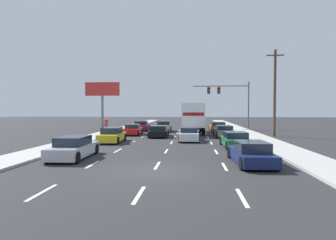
# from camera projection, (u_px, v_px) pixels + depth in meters

# --- Properties ---
(ground_plane) EXTENTS (140.00, 140.00, 0.00)m
(ground_plane) POSITION_uv_depth(u_px,v_px,m) (179.00, 131.00, 38.17)
(ground_plane) COLOR #2B2B2D
(sidewalk_right) EXTENTS (2.58, 80.00, 0.14)m
(sidewalk_right) POSITION_uv_depth(u_px,v_px,m) (249.00, 134.00, 32.48)
(sidewalk_right) COLOR #B2AFA8
(sidewalk_right) RESTS_ON ground_plane
(sidewalk_left) EXTENTS (2.58, 80.00, 0.14)m
(sidewalk_left) POSITION_uv_depth(u_px,v_px,m) (108.00, 133.00, 33.89)
(sidewalk_left) COLOR #B2AFA8
(sidewalk_left) RESTS_ON ground_plane
(lane_markings) EXTENTS (6.94, 62.00, 0.01)m
(lane_markings) POSITION_uv_depth(u_px,v_px,m) (178.00, 133.00, 34.41)
(lane_markings) COLOR silver
(lane_markings) RESTS_ON ground_plane
(car_maroon) EXTENTS (2.10, 4.19, 1.29)m
(car_maroon) POSITION_uv_depth(u_px,v_px,m) (141.00, 126.00, 38.30)
(car_maroon) COLOR maroon
(car_maroon) RESTS_ON ground_plane
(car_red) EXTENTS (1.97, 4.25, 1.19)m
(car_red) POSITION_uv_depth(u_px,v_px,m) (133.00, 130.00, 32.19)
(car_red) COLOR red
(car_red) RESTS_ON ground_plane
(car_yellow) EXTENTS (1.95, 4.17, 1.29)m
(car_yellow) POSITION_uv_depth(u_px,v_px,m) (112.00, 135.00, 24.80)
(car_yellow) COLOR yellow
(car_yellow) RESTS_ON ground_plane
(car_silver) EXTENTS (1.96, 4.52, 1.29)m
(car_silver) POSITION_uv_depth(u_px,v_px,m) (74.00, 148.00, 16.71)
(car_silver) COLOR #B7BABF
(car_silver) RESTS_ON ground_plane
(car_tan) EXTENTS (2.04, 4.30, 1.36)m
(car_tan) POSITION_uv_depth(u_px,v_px,m) (164.00, 127.00, 36.85)
(car_tan) COLOR tan
(car_tan) RESTS_ON ground_plane
(car_black) EXTENTS (2.05, 4.45, 1.18)m
(car_black) POSITION_uv_depth(u_px,v_px,m) (159.00, 132.00, 29.75)
(car_black) COLOR black
(car_black) RESTS_ON ground_plane
(box_truck) EXTENTS (2.84, 8.56, 3.56)m
(box_truck) POSITION_uv_depth(u_px,v_px,m) (192.00, 116.00, 33.47)
(box_truck) COLOR white
(box_truck) RESTS_ON ground_plane
(car_white) EXTENTS (1.84, 4.37, 1.22)m
(car_white) POSITION_uv_depth(u_px,v_px,m) (189.00, 135.00, 26.03)
(car_white) COLOR white
(car_white) RESTS_ON ground_plane
(car_orange) EXTENTS (2.10, 4.63, 1.24)m
(car_orange) POSITION_uv_depth(u_px,v_px,m) (218.00, 127.00, 37.07)
(car_orange) COLOR orange
(car_orange) RESTS_ON ground_plane
(car_gray) EXTENTS (1.93, 4.36, 1.21)m
(car_gray) POSITION_uv_depth(u_px,v_px,m) (224.00, 131.00, 29.60)
(car_gray) COLOR slate
(car_gray) RESTS_ON ground_plane
(car_green) EXTENTS (2.07, 4.14, 1.16)m
(car_green) POSITION_uv_depth(u_px,v_px,m) (235.00, 140.00, 21.54)
(car_green) COLOR #196B38
(car_green) RESTS_ON ground_plane
(car_navy) EXTENTS (1.98, 4.62, 1.20)m
(car_navy) POSITION_uv_depth(u_px,v_px,m) (251.00, 153.00, 14.97)
(car_navy) COLOR #141E4C
(car_navy) RESTS_ON ground_plane
(traffic_signal_mast) EXTENTS (8.16, 0.69, 6.93)m
(traffic_signal_mast) POSITION_uv_depth(u_px,v_px,m) (225.00, 94.00, 41.53)
(traffic_signal_mast) COLOR #595B56
(traffic_signal_mast) RESTS_ON ground_plane
(utility_pole_mid) EXTENTS (1.80, 0.28, 9.17)m
(utility_pole_mid) POSITION_uv_depth(u_px,v_px,m) (275.00, 92.00, 29.91)
(utility_pole_mid) COLOR brown
(utility_pole_mid) RESTS_ON ground_plane
(roadside_billboard) EXTENTS (5.19, 0.36, 6.91)m
(roadside_billboard) POSITION_uv_depth(u_px,v_px,m) (102.00, 94.00, 42.11)
(roadside_billboard) COLOR slate
(roadside_billboard) RESTS_ON ground_plane
(pedestrian_near_corner) EXTENTS (0.38, 0.38, 1.70)m
(pedestrian_near_corner) POSITION_uv_depth(u_px,v_px,m) (106.00, 125.00, 34.16)
(pedestrian_near_corner) COLOR #3F3F42
(pedestrian_near_corner) RESTS_ON sidewalk_left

